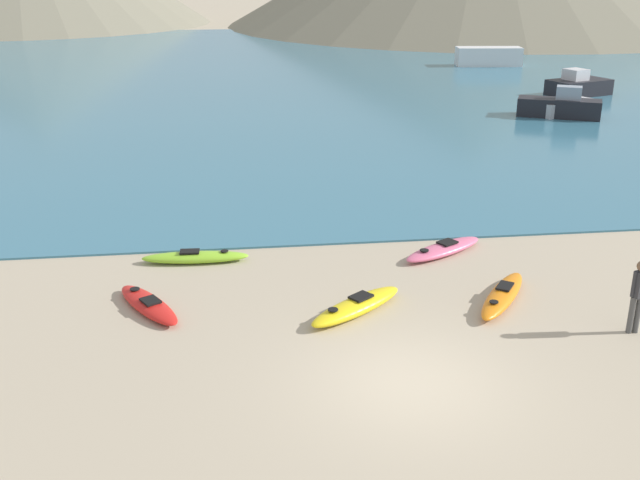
{
  "coord_description": "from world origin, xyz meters",
  "views": [
    {
      "loc": [
        -3.38,
        -12.39,
        7.8
      ],
      "look_at": [
        -0.9,
        6.76,
        0.5
      ],
      "focal_mm": 42.0,
      "sensor_mm": 36.0,
      "label": 1
    }
  ],
  "objects": [
    {
      "name": "moored_boat_1",
      "position": [
        14.43,
        24.93,
        0.42
      ],
      "size": [
        3.68,
        2.65,
        0.73
      ],
      "color": "#B2B2B7",
      "rests_on": "bay_water"
    },
    {
      "name": "kayak_on_sand_0",
      "position": [
        -4.33,
        6.8,
        0.15
      ],
      "size": [
        2.92,
        0.75,
        0.35
      ],
      "color": "#8CCC2D",
      "rests_on": "ground_plane"
    },
    {
      "name": "bay_water",
      "position": [
        0.0,
        42.61,
        0.03
      ],
      "size": [
        160.0,
        70.0,
        0.06
      ],
      "primitive_type": "cube",
      "color": "teal",
      "rests_on": "ground_plane"
    },
    {
      "name": "kayak_on_sand_3",
      "position": [
        -5.35,
        3.97,
        0.13
      ],
      "size": [
        1.92,
        2.63,
        0.31
      ],
      "color": "red",
      "rests_on": "ground_plane"
    },
    {
      "name": "kayak_on_sand_2",
      "position": [
        2.57,
        6.52,
        0.15
      ],
      "size": [
        2.8,
        2.08,
        0.34
      ],
      "color": "#E5668C",
      "rests_on": "ground_plane"
    },
    {
      "name": "ground_plane",
      "position": [
        0.0,
        0.0,
        0.0
      ],
      "size": [
        400.0,
        400.0,
        0.0
      ],
      "primitive_type": "plane",
      "color": "tan"
    },
    {
      "name": "moored_boat_3",
      "position": [
        17.81,
        30.44,
        0.61
      ],
      "size": [
        4.12,
        3.11,
        1.56
      ],
      "color": "black",
      "rests_on": "bay_water"
    },
    {
      "name": "kayak_on_sand_4",
      "position": [
        -0.5,
        3.16,
        0.18
      ],
      "size": [
        2.71,
        2.31,
        0.4
      ],
      "color": "yellow",
      "rests_on": "ground_plane"
    },
    {
      "name": "moored_boat_0",
      "position": [
        13.86,
        24.21,
        0.62
      ],
      "size": [
        4.29,
        3.0,
        1.61
      ],
      "color": "black",
      "rests_on": "bay_water"
    },
    {
      "name": "kayak_on_sand_1",
      "position": [
        3.11,
        3.34,
        0.16
      ],
      "size": [
        2.21,
        2.8,
        0.37
      ],
      "color": "orange",
      "rests_on": "ground_plane"
    },
    {
      "name": "person_near_foreground",
      "position": [
        5.4,
        1.42,
        0.98
      ],
      "size": [
        0.35,
        0.27,
        1.71
      ],
      "color": "#4C4C4C",
      "rests_on": "ground_plane"
    },
    {
      "name": "moored_boat_2",
      "position": [
        16.87,
        43.74,
        0.75
      ],
      "size": [
        5.02,
        2.19,
        1.38
      ],
      "color": "white",
      "rests_on": "bay_water"
    }
  ]
}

